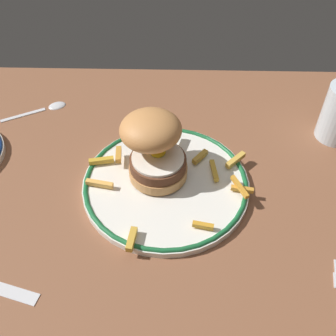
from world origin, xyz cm
name	(u,v)px	position (x,y,z in cm)	size (l,w,h in cm)	color
ground_plane	(176,215)	(0.00, 0.00, -2.00)	(119.06, 80.40, 4.00)	brown
dinner_plate	(168,183)	(-1.47, 4.35, 0.84)	(27.92, 27.92, 1.60)	white
burger	(156,145)	(-3.46, 6.92, 7.26)	(12.21, 13.01, 11.20)	tan
fries_pile	(174,172)	(-0.48, 5.63, 2.30)	(27.83, 26.78, 2.77)	gold
spoon	(51,107)	(-26.03, 25.33, 0.36)	(12.57, 7.68, 0.90)	silver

